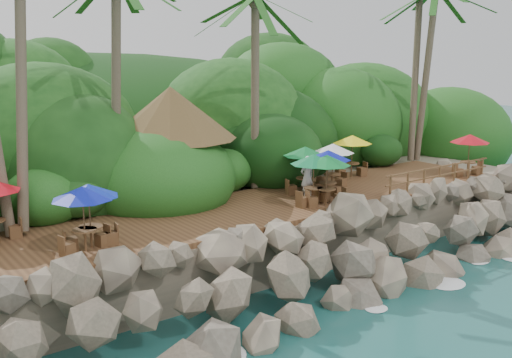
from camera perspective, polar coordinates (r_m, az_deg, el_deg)
ground at (r=20.25m, az=10.43°, el=-12.43°), size 140.00×140.00×0.00m
land_base at (r=32.32m, az=-10.64°, el=-0.99°), size 32.00×25.20×2.10m
jungle_hill at (r=39.28m, az=-15.41°, el=-0.42°), size 44.80×28.00×15.40m
seawall at (r=21.10m, az=6.55°, el=-7.87°), size 29.00×4.00×2.30m
terrace at (r=23.71m, az=-0.00°, el=-2.83°), size 26.00×5.00×0.20m
jungle_foliage at (r=31.71m, az=-9.76°, el=-3.18°), size 44.00×16.00×12.00m
foam_line at (r=20.42m, az=9.80°, el=-12.09°), size 25.20×0.80×0.06m
palapa at (r=25.29m, az=-8.18°, el=6.30°), size 5.52×5.52×4.60m
dining_clusters at (r=23.50m, az=1.30°, el=1.55°), size 23.14×5.10×2.05m
railing at (r=27.92m, az=17.22°, el=0.44°), size 7.20×0.10×1.00m
waiter at (r=24.82m, az=4.92°, el=0.19°), size 0.67×0.45×1.79m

